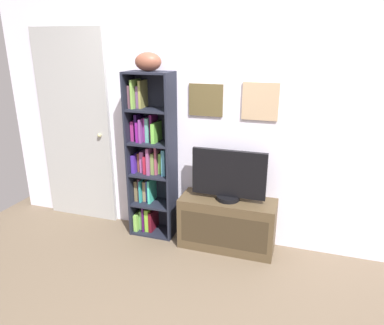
% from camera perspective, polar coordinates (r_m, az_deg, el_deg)
% --- Properties ---
extents(ground, '(5.20, 5.20, 0.04)m').
position_cam_1_polar(ground, '(2.95, -1.57, -22.27)').
color(ground, brown).
extents(back_wall, '(4.80, 0.08, 2.38)m').
position_cam_1_polar(back_wall, '(3.39, 4.67, 6.29)').
color(back_wall, silver).
rests_on(back_wall, ground).
extents(bookshelf, '(0.45, 0.28, 1.67)m').
position_cam_1_polar(bookshelf, '(3.59, -6.79, 0.41)').
color(bookshelf, black).
rests_on(bookshelf, ground).
extents(football, '(0.28, 0.22, 0.17)m').
position_cam_1_polar(football, '(3.37, -7.09, 15.85)').
color(football, brown).
rests_on(football, bookshelf).
extents(tv_stand, '(0.92, 0.35, 0.51)m').
position_cam_1_polar(tv_stand, '(3.50, 5.67, -9.76)').
color(tv_stand, '#4B3B26').
rests_on(tv_stand, ground).
extents(television, '(0.70, 0.22, 0.49)m').
position_cam_1_polar(television, '(3.30, 5.95, -2.19)').
color(television, black).
rests_on(television, tv_stand).
extents(door, '(0.85, 0.09, 2.08)m').
position_cam_1_polar(door, '(4.05, -18.32, 5.23)').
color(door, '#A3A3A2').
rests_on(door, ground).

